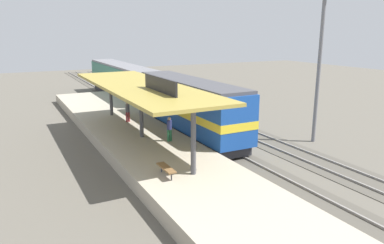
% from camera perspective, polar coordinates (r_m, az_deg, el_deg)
% --- Properties ---
extents(ground_plane, '(120.00, 120.00, 0.00)m').
position_cam_1_polar(ground_plane, '(29.78, 4.31, -2.34)').
color(ground_plane, '#5B564C').
extents(track_near, '(3.20, 110.00, 0.16)m').
position_cam_1_polar(track_near, '(28.80, 0.92, -2.79)').
color(track_near, '#4E4941').
rests_on(track_near, ground).
extents(track_far, '(3.20, 110.00, 0.16)m').
position_cam_1_polar(track_far, '(31.17, 8.39, -1.64)').
color(track_far, '#4E4941').
rests_on(track_far, ground).
extents(platform, '(6.00, 44.00, 0.90)m').
position_cam_1_polar(platform, '(26.89, -7.75, -3.22)').
color(platform, '#A89E89').
rests_on(platform, ground).
extents(station_canopy, '(5.20, 18.00, 4.70)m').
position_cam_1_polar(station_canopy, '(25.91, -7.97, 5.39)').
color(station_canopy, '#47474C').
rests_on(station_canopy, platform).
extents(platform_bench, '(0.44, 1.70, 0.50)m').
position_cam_1_polar(platform_bench, '(19.41, -4.03, -7.16)').
color(platform_bench, '#333338').
rests_on(platform_bench, platform).
extents(locomotive, '(2.93, 14.43, 4.44)m').
position_cam_1_polar(locomotive, '(29.55, -0.49, 2.40)').
color(locomotive, '#28282D').
rests_on(locomotive, track_near).
extents(passenger_carriage_single, '(2.90, 20.00, 4.24)m').
position_cam_1_polar(passenger_carriage_single, '(46.12, -10.75, 6.20)').
color(passenger_carriage_single, '#28282D').
rests_on(passenger_carriage_single, track_near).
extents(light_mast, '(1.10, 1.10, 11.70)m').
position_cam_1_polar(light_mast, '(28.86, 19.58, 13.31)').
color(light_mast, slate).
rests_on(light_mast, ground).
extents(person_waiting, '(0.34, 0.34, 1.71)m').
position_cam_1_polar(person_waiting, '(25.30, -3.54, -0.90)').
color(person_waiting, '#23603D').
rests_on(person_waiting, platform).
extents(person_walking, '(0.34, 0.34, 1.71)m').
position_cam_1_polar(person_walking, '(31.17, -9.99, 1.75)').
color(person_walking, maroon).
rests_on(person_walking, platform).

